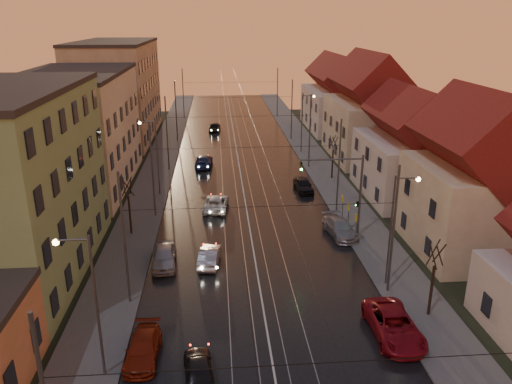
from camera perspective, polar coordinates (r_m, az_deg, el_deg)
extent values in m
cube|color=black|center=(62.49, -1.93, 2.96)|extent=(16.00, 120.00, 0.04)
cube|color=#4C4C4C|center=(62.85, -11.09, 2.75)|extent=(4.00, 120.00, 0.15)
cube|color=#4C4C4C|center=(63.68, 7.10, 3.19)|extent=(4.00, 120.00, 0.15)
cube|color=gray|center=(62.42, -3.95, 2.94)|extent=(0.06, 120.00, 0.03)
cube|color=gray|center=(62.45, -2.64, 2.97)|extent=(0.06, 120.00, 0.03)
cube|color=gray|center=(62.51, -1.23, 3.01)|extent=(0.06, 120.00, 0.03)
cube|color=gray|center=(62.61, 0.08, 3.04)|extent=(0.06, 120.00, 0.03)
cube|color=#6F925D|center=(38.64, -26.91, 0.42)|extent=(10.00, 18.00, 13.00)
cube|color=beige|center=(57.10, -19.64, 6.46)|extent=(10.00, 20.00, 12.00)
cube|color=#8F725C|center=(80.00, -15.49, 11.02)|extent=(10.00, 24.00, 14.00)
cube|color=#BCB191|center=(42.47, 23.35, -1.76)|extent=(8.50, 10.00, 7.00)
pyramid|color=maroon|center=(40.99, 24.34, 5.30)|extent=(8.67, 10.20, 3.80)
cube|color=silver|center=(53.80, 17.09, 2.68)|extent=(9.00, 12.00, 6.00)
pyramid|color=maroon|center=(52.73, 17.58, 7.47)|extent=(9.18, 12.24, 3.20)
cube|color=#BCB191|center=(67.34, 12.62, 6.98)|extent=(9.00, 14.00, 7.50)
pyramid|color=maroon|center=(66.39, 12.99, 11.83)|extent=(9.18, 14.28, 4.00)
cube|color=silver|center=(84.48, 9.10, 9.30)|extent=(9.00, 16.00, 6.50)
pyramid|color=maroon|center=(83.77, 9.28, 12.67)|extent=(9.18, 16.32, 3.50)
cylinder|color=#595B60|center=(32.29, -14.81, -5.36)|extent=(0.16, 0.16, 9.00)
cylinder|color=#595B60|center=(33.68, 15.41, -4.37)|extent=(0.16, 0.16, 9.00)
cylinder|color=#595B60|center=(46.20, -11.76, 2.40)|extent=(0.16, 0.16, 9.00)
cylinder|color=#595B60|center=(47.18, 9.45, 2.90)|extent=(0.16, 0.16, 9.00)
cylinder|color=#595B60|center=(60.63, -10.13, 6.53)|extent=(0.16, 0.16, 9.00)
cylinder|color=#595B60|center=(61.38, 6.17, 6.87)|extent=(0.16, 0.16, 9.00)
cylinder|color=#595B60|center=(75.28, -9.12, 9.06)|extent=(0.16, 0.16, 9.00)
cylinder|color=#595B60|center=(75.89, 4.10, 9.33)|extent=(0.16, 0.16, 9.00)
cylinder|color=#595B60|center=(93.01, -8.32, 11.03)|extent=(0.16, 0.16, 9.00)
cylinder|color=#595B60|center=(93.50, 2.46, 11.26)|extent=(0.16, 0.16, 9.00)
cylinder|color=#595B60|center=(26.52, -17.70, -12.65)|extent=(0.14, 0.14, 8.00)
cylinder|color=#595B60|center=(24.99, -20.37, -5.15)|extent=(1.60, 0.10, 0.10)
sphere|color=#FFD88C|center=(25.24, -21.92, -5.36)|extent=(0.32, 0.32, 0.32)
cylinder|color=#595B60|center=(34.80, 15.11, -4.46)|extent=(0.14, 0.14, 8.00)
cylinder|color=#595B60|center=(33.77, 16.95, 1.53)|extent=(1.60, 0.10, 0.10)
sphere|color=#FFD88C|center=(34.07, 18.06, 1.39)|extent=(0.32, 0.32, 0.32)
cylinder|color=#595B60|center=(52.09, -11.19, 3.79)|extent=(0.14, 0.14, 8.00)
cylinder|color=#595B60|center=(51.32, -12.36, 7.85)|extent=(1.60, 0.10, 0.10)
sphere|color=#FFD88C|center=(51.45, -13.15, 7.70)|extent=(0.32, 0.32, 0.32)
cylinder|color=#595B60|center=(68.25, 5.25, 7.74)|extent=(0.14, 0.14, 8.00)
cylinder|color=#595B60|center=(67.74, 6.03, 10.89)|extent=(1.60, 0.10, 0.10)
sphere|color=#FFD88C|center=(67.89, 6.64, 10.80)|extent=(0.32, 0.32, 0.32)
cylinder|color=#595B60|center=(42.06, 11.81, -0.59)|extent=(0.20, 0.20, 7.20)
cylinder|color=#595B60|center=(40.41, 8.58, 3.71)|extent=(5.20, 0.14, 0.14)
imported|color=black|center=(40.11, 5.19, 2.84)|extent=(0.15, 0.18, 0.90)
sphere|color=#19FF3F|center=(40.04, 5.22, 2.58)|extent=(0.20, 0.20, 0.20)
cylinder|color=black|center=(43.60, -14.20, -2.66)|extent=(0.18, 0.18, 3.50)
cylinder|color=black|center=(42.78, -14.16, 0.56)|extent=(0.37, 0.92, 1.61)
cylinder|color=black|center=(42.97, -14.55, 0.61)|extent=(0.91, 0.40, 1.61)
cylinder|color=black|center=(42.70, -14.81, 0.47)|extent=(0.37, 0.92, 1.61)
cylinder|color=black|center=(42.51, -14.36, 0.43)|extent=(0.84, 0.54, 1.62)
cylinder|color=black|center=(32.99, 19.38, -10.68)|extent=(0.18, 0.18, 3.50)
cylinder|color=black|center=(32.00, 20.21, -6.59)|extent=(0.37, 0.92, 1.61)
cylinder|color=black|center=(31.99, 19.58, -6.51)|extent=(0.91, 0.40, 1.61)
cylinder|color=black|center=(31.67, 19.56, -6.78)|extent=(0.37, 0.92, 1.61)
cylinder|color=black|center=(31.71, 20.25, -6.83)|extent=(0.84, 0.54, 1.62)
cylinder|color=black|center=(57.68, 8.73, 3.13)|extent=(0.18, 0.18, 3.50)
cylinder|color=black|center=(57.17, 9.07, 5.61)|extent=(0.37, 0.92, 1.61)
cylinder|color=black|center=(57.23, 8.72, 5.64)|extent=(0.91, 0.40, 1.61)
cylinder|color=black|center=(56.90, 8.64, 5.57)|extent=(0.37, 0.92, 1.61)
cylinder|color=black|center=(56.85, 9.03, 5.54)|extent=(0.84, 0.54, 1.62)
imported|color=black|center=(27.32, -6.58, -19.35)|extent=(1.83, 3.78, 1.24)
imported|color=#9D9DA2|center=(38.01, -5.34, -7.29)|extent=(1.86, 4.14, 1.32)
imported|color=silver|center=(48.37, -4.60, -1.27)|extent=(2.70, 4.99, 1.33)
imported|color=#171F46|center=(62.51, -5.99, 3.54)|extent=(2.29, 5.10, 1.45)
imported|color=black|center=(82.33, -4.75, 7.45)|extent=(2.06, 4.50, 1.50)
imported|color=maroon|center=(29.11, -12.79, -17.03)|extent=(1.82, 4.24, 1.22)
imported|color=#A9A8AE|center=(38.26, -10.47, -7.22)|extent=(1.98, 4.44, 1.48)
imported|color=maroon|center=(31.03, 15.47, -14.43)|extent=(2.57, 5.45, 1.50)
imported|color=#9B9BA0|center=(43.16, 9.59, -4.06)|extent=(2.58, 5.02, 1.39)
imported|color=black|center=(53.55, 5.44, 0.82)|extent=(1.92, 4.22, 1.40)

